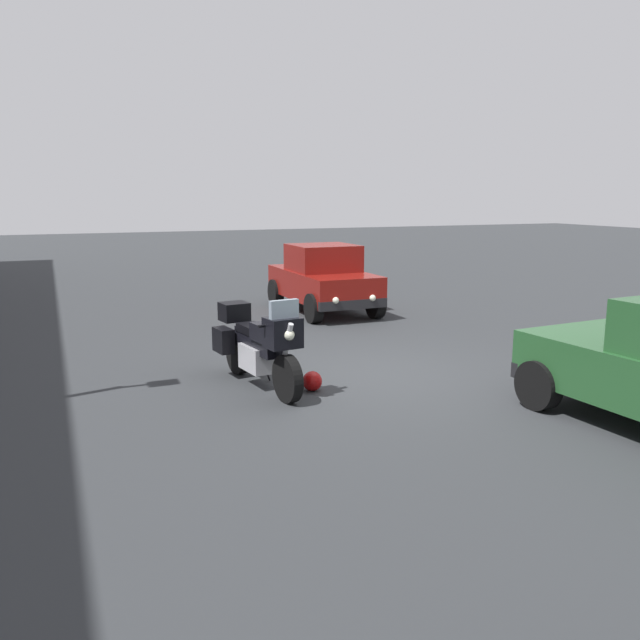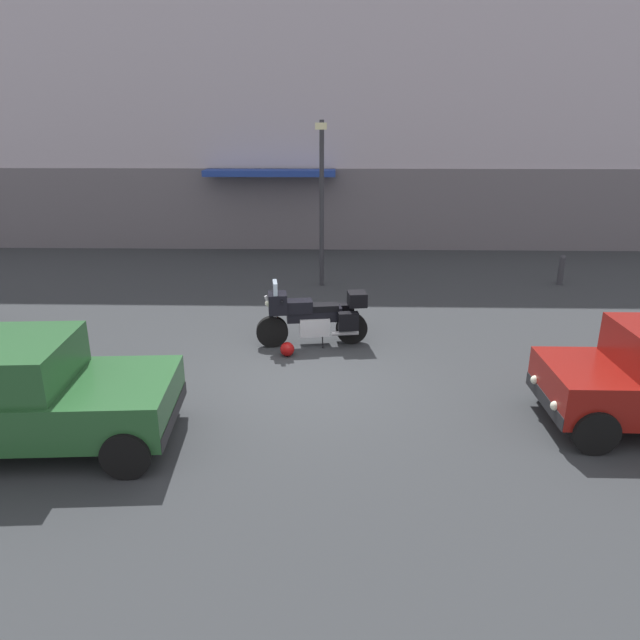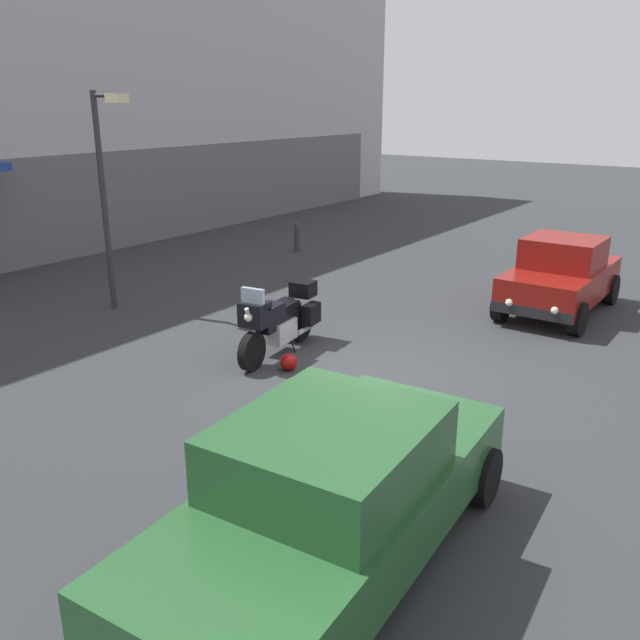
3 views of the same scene
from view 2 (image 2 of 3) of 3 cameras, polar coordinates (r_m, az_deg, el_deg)
The scene contains 7 objects.
ground_plane at distance 10.12m, azimuth -1.75°, elevation -6.11°, with size 80.00×80.00×0.00m, color #2D3033.
building_facade_rear at distance 21.43m, azimuth 0.00°, elevation 22.38°, with size 38.55×3.40×11.15m.
motorcycle at distance 11.50m, azimuth -0.56°, elevation 0.40°, with size 2.26×0.89×1.36m.
helmet at distance 11.13m, azimuth -3.28°, elevation -2.92°, with size 0.28×0.28×0.28m, color #990C0C.
car_sedan_far at distance 9.00m, azimuth -28.84°, elevation -6.51°, with size 4.66×2.19×1.56m.
streetlamp_curbside at distance 15.34m, azimuth 0.16°, elevation 13.05°, with size 0.28×0.94×4.37m.
bollard_curbside at distance 17.30m, azimuth 22.92°, elevation 4.71°, with size 0.16×0.16×0.85m.
Camera 2 is at (0.54, -9.13, 4.32)m, focal length 32.12 mm.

